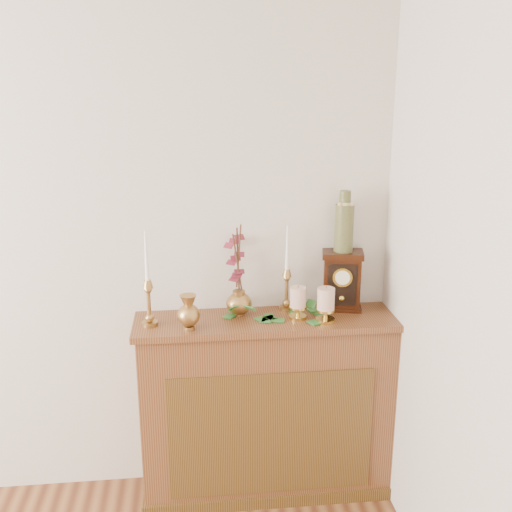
{
  "coord_description": "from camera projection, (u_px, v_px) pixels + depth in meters",
  "views": [
    {
      "loc": [
        1.06,
        -0.48,
        1.99
      ],
      "look_at": [
        1.34,
        2.05,
        1.25
      ],
      "focal_mm": 42.0,
      "sensor_mm": 36.0,
      "label": 1
    }
  ],
  "objects": [
    {
      "name": "pillar_candle_right",
      "position": [
        326.0,
        303.0,
        2.72
      ],
      "size": [
        0.09,
        0.09,
        0.17
      ],
      "rotation": [
        0.0,
        0.0,
        0.32
      ],
      "color": "#E2BA4F",
      "rests_on": "console_shelf"
    },
    {
      "name": "candlestick_center",
      "position": [
        287.0,
        283.0,
        2.85
      ],
      "size": [
        0.07,
        0.07,
        0.42
      ],
      "rotation": [
        0.0,
        0.0,
        0.28
      ],
      "color": "#B88A49",
      "rests_on": "console_shelf"
    },
    {
      "name": "console_shelf",
      "position": [
        267.0,
        412.0,
        2.93
      ],
      "size": [
        1.24,
        0.34,
        0.93
      ],
      "color": "brown",
      "rests_on": "ground"
    },
    {
      "name": "candlestick_left",
      "position": [
        148.0,
        295.0,
        2.67
      ],
      "size": [
        0.07,
        0.07,
        0.44
      ],
      "rotation": [
        0.0,
        0.0,
        -0.22
      ],
      "color": "#B88A49",
      "rests_on": "console_shelf"
    },
    {
      "name": "ceramic_vase",
      "position": [
        344.0,
        224.0,
        2.8
      ],
      "size": [
        0.09,
        0.09,
        0.29
      ],
      "rotation": [
        0.0,
        0.0,
        -0.21
      ],
      "color": "#183124",
      "rests_on": "mantel_clock"
    },
    {
      "name": "pillar_candle_left",
      "position": [
        298.0,
        301.0,
        2.77
      ],
      "size": [
        0.08,
        0.08,
        0.16
      ],
      "rotation": [
        0.0,
        0.0,
        0.08
      ],
      "color": "#E2BA4F",
      "rests_on": "console_shelf"
    },
    {
      "name": "mantel_clock",
      "position": [
        342.0,
        281.0,
        2.87
      ],
      "size": [
        0.22,
        0.17,
        0.29
      ],
      "rotation": [
        0.0,
        0.0,
        -0.21
      ],
      "color": "black",
      "rests_on": "console_shelf"
    },
    {
      "name": "ginger_jar",
      "position": [
        236.0,
        272.0,
        2.81
      ],
      "size": [
        0.18,
        0.19,
        0.45
      ],
      "rotation": [
        0.0,
        0.0,
        -0.31
      ],
      "color": "#B88A49",
      "rests_on": "console_shelf"
    },
    {
      "name": "bud_vase",
      "position": [
        189.0,
        313.0,
        2.64
      ],
      "size": [
        0.1,
        0.1,
        0.16
      ],
      "rotation": [
        0.0,
        0.0,
        -0.4
      ],
      "color": "#B88A49",
      "rests_on": "console_shelf"
    },
    {
      "name": "ivy_garland",
      "position": [
        267.0,
        315.0,
        2.79
      ],
      "size": [
        0.41,
        0.19,
        0.09
      ],
      "rotation": [
        0.0,
        0.0,
        -0.31
      ],
      "color": "#286928",
      "rests_on": "console_shelf"
    }
  ]
}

